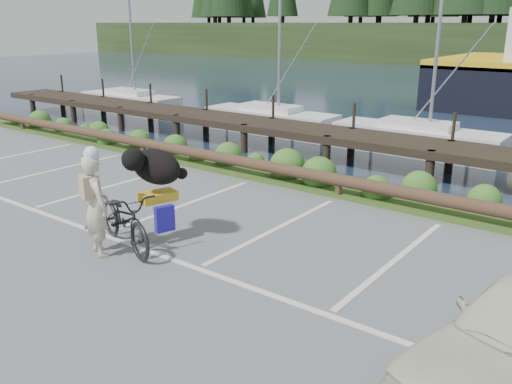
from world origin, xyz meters
TOP-DOWN VIEW (x-y plane):
  - ground at (0.00, 0.00)m, footprint 72.00×72.00m
  - vegetation_strip at (0.00, 5.30)m, footprint 34.00×1.60m
  - log_rail at (0.00, 4.60)m, footprint 32.00×0.30m
  - bicycle at (-1.72, -0.53)m, footprint 2.30×1.39m
  - cyclist at (-1.87, -1.01)m, footprint 0.79×0.64m
  - dog at (-1.50, 0.14)m, footprint 0.90×1.29m

SIDE VIEW (x-z plane):
  - ground at x=0.00m, z-range 0.00..0.00m
  - log_rail at x=0.00m, z-range -0.30..0.30m
  - vegetation_strip at x=0.00m, z-range 0.00..0.10m
  - bicycle at x=-1.72m, z-range 0.00..1.14m
  - cyclist at x=-1.87m, z-range 0.00..1.88m
  - dog at x=-1.50m, z-range 1.14..1.82m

